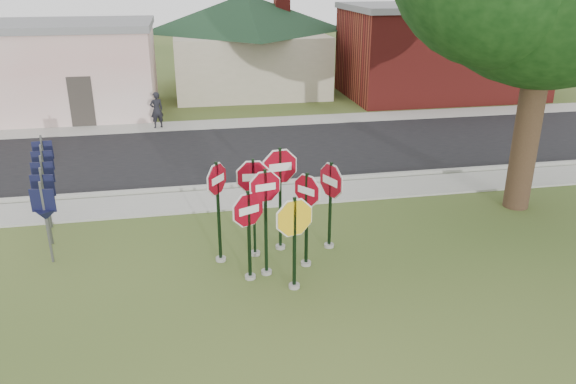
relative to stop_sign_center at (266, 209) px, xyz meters
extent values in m
plane|color=#32491B|center=(0.17, -1.01, -1.58)|extent=(120.00, 120.00, 0.00)
cube|color=#97978F|center=(0.17, 4.49, -1.55)|extent=(60.00, 1.60, 0.06)
cube|color=black|center=(0.17, 8.99, -1.56)|extent=(60.00, 7.00, 0.04)
cube|color=#97978F|center=(0.17, 13.29, -1.55)|extent=(60.00, 1.60, 0.06)
cube|color=#97978F|center=(0.17, 5.49, -1.51)|extent=(60.00, 0.20, 0.14)
cylinder|color=gray|center=(0.00, 0.00, -1.54)|extent=(0.24, 0.24, 0.08)
cube|color=black|center=(0.00, 0.00, -0.33)|extent=(0.07, 0.06, 2.49)
cylinder|color=white|center=(0.00, 0.00, 0.52)|extent=(0.95, 0.22, 0.97)
cylinder|color=maroon|center=(0.00, 0.00, 0.52)|extent=(0.89, 0.21, 0.90)
cube|color=white|center=(0.00, 0.00, 0.52)|extent=(0.44, 0.10, 0.16)
cylinder|color=gray|center=(0.49, -0.71, -1.54)|extent=(0.24, 0.24, 0.08)
cube|color=black|center=(0.49, -0.71, -0.53)|extent=(0.07, 0.06, 2.10)
cylinder|color=white|center=(0.49, -0.71, 0.06)|extent=(1.12, 0.30, 1.15)
cylinder|color=gold|center=(0.49, -0.71, 0.06)|extent=(1.03, 0.28, 1.06)
cylinder|color=gray|center=(-0.39, -0.14, -1.54)|extent=(0.24, 0.24, 0.08)
cube|color=black|center=(-0.39, -0.14, -0.54)|extent=(0.08, 0.07, 2.08)
cylinder|color=white|center=(-0.39, -0.14, 0.08)|extent=(0.96, 0.47, 1.06)
cylinder|color=maroon|center=(-0.39, -0.14, 0.08)|extent=(0.90, 0.44, 0.98)
cube|color=white|center=(-0.39, -0.14, 0.08)|extent=(0.45, 0.22, 0.17)
cylinder|color=gray|center=(0.96, 0.23, -1.54)|extent=(0.24, 0.24, 0.08)
cube|color=black|center=(0.96, 0.23, -0.45)|extent=(0.08, 0.08, 2.26)
cylinder|color=white|center=(0.96, 0.23, 0.28)|extent=(0.61, 0.82, 1.01)
cylinder|color=maroon|center=(0.96, 0.23, 0.28)|extent=(0.57, 0.76, 0.94)
cube|color=white|center=(0.96, 0.23, 0.28)|extent=(0.29, 0.38, 0.16)
cylinder|color=gray|center=(0.52, 1.16, -1.54)|extent=(0.24, 0.24, 0.08)
cube|color=black|center=(0.52, 1.16, -0.29)|extent=(0.07, 0.06, 2.58)
cylinder|color=white|center=(0.52, 1.16, 0.54)|extent=(1.16, 0.20, 1.17)
cylinder|color=maroon|center=(0.52, 1.16, 0.54)|extent=(1.08, 0.19, 1.09)
cube|color=white|center=(0.52, 1.16, 0.54)|extent=(0.54, 0.10, 0.19)
cylinder|color=gray|center=(-0.13, 0.94, -1.54)|extent=(0.24, 0.24, 0.08)
cube|color=black|center=(-0.13, 0.94, -0.37)|extent=(0.06, 0.05, 2.42)
cylinder|color=white|center=(-0.13, 0.94, 0.41)|extent=(1.08, 0.11, 1.09)
cylinder|color=maroon|center=(-0.13, 0.94, 0.41)|extent=(1.00, 0.11, 1.01)
cube|color=white|center=(-0.13, 0.94, 0.41)|extent=(0.50, 0.05, 0.17)
cylinder|color=gray|center=(1.72, 1.01, -1.54)|extent=(0.24, 0.24, 0.08)
cube|color=black|center=(1.72, 1.01, -0.47)|extent=(0.07, 0.07, 2.20)
cylinder|color=white|center=(1.72, 1.01, 0.16)|extent=(0.47, 1.08, 1.17)
cylinder|color=maroon|center=(1.72, 1.01, 0.16)|extent=(0.44, 1.01, 1.08)
cube|color=white|center=(1.72, 1.01, 0.16)|extent=(0.22, 0.50, 0.19)
cylinder|color=gray|center=(-0.96, 0.80, -1.54)|extent=(0.24, 0.24, 0.08)
cube|color=black|center=(-0.96, 0.80, -0.35)|extent=(0.08, 0.08, 2.45)
cylinder|color=white|center=(-0.96, 0.80, 0.46)|extent=(0.63, 0.82, 1.02)
cylinder|color=maroon|center=(-0.96, 0.80, 0.46)|extent=(0.58, 0.76, 0.94)
cube|color=white|center=(-0.96, 0.80, 0.46)|extent=(0.29, 0.38, 0.16)
cube|color=#59595E|center=(-4.83, 1.49, -0.58)|extent=(0.05, 0.05, 2.00)
cube|color=black|center=(-4.83, 1.49, -0.03)|extent=(0.55, 0.13, 0.55)
cone|color=black|center=(-4.83, 1.49, -0.38)|extent=(0.65, 0.65, 0.25)
cube|color=#59595E|center=(-5.03, 2.49, -0.58)|extent=(0.05, 0.05, 2.00)
cube|color=black|center=(-5.03, 2.49, -0.03)|extent=(0.55, 0.09, 0.55)
cone|color=black|center=(-5.03, 2.49, -0.38)|extent=(0.62, 0.62, 0.25)
cube|color=#59595E|center=(-5.23, 3.49, -0.58)|extent=(0.05, 0.05, 2.00)
cube|color=black|center=(-5.23, 3.49, -0.03)|extent=(0.55, 0.05, 0.55)
cone|color=black|center=(-5.23, 3.49, -0.38)|extent=(0.58, 0.58, 0.25)
cube|color=#59595E|center=(-5.43, 4.49, -0.58)|extent=(0.05, 0.05, 2.00)
cube|color=black|center=(-5.43, 4.49, -0.03)|extent=(0.55, 0.05, 0.55)
cone|color=black|center=(-5.43, 4.49, -0.38)|extent=(0.58, 0.58, 0.25)
cube|color=#59595E|center=(-5.63, 5.49, -0.58)|extent=(0.05, 0.05, 2.00)
cube|color=black|center=(-5.63, 5.49, -0.03)|extent=(0.55, 0.09, 0.55)
cone|color=black|center=(-5.63, 5.49, -0.38)|extent=(0.62, 0.62, 0.25)
cube|color=silver|center=(-8.83, 16.99, 0.42)|extent=(12.00, 6.00, 4.00)
cube|color=slate|center=(-8.83, 16.99, 2.47)|extent=(12.20, 6.20, 0.30)
cube|color=#332D28|center=(-5.83, 14.01, -0.48)|extent=(1.00, 0.10, 2.20)
cube|color=#B5A890|center=(2.17, 20.99, 0.02)|extent=(8.00, 8.00, 3.20)
cube|color=maroon|center=(12.17, 17.49, 0.67)|extent=(10.00, 6.00, 4.50)
cube|color=slate|center=(12.17, 17.49, 3.02)|extent=(10.20, 6.20, 0.30)
cube|color=white|center=(10.17, 14.54, 1.02)|extent=(2.00, 0.08, 0.90)
cylinder|color=#311E16|center=(7.67, 2.49, 1.18)|extent=(0.70, 0.70, 5.51)
cylinder|color=#311E16|center=(22.17, 24.99, 0.42)|extent=(0.50, 0.50, 4.00)
imported|color=black|center=(-2.68, 13.13, -0.74)|extent=(0.66, 0.54, 1.54)
camera|label=1|loc=(-1.61, -10.96, 4.78)|focal=35.00mm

